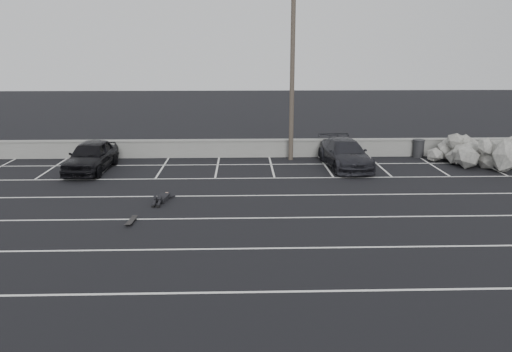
{
  "coord_description": "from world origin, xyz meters",
  "views": [
    {
      "loc": [
        -0.66,
        -15.27,
        6.47
      ],
      "look_at": [
        -0.04,
        5.62,
        1.0
      ],
      "focal_mm": 35.0,
      "sensor_mm": 36.0,
      "label": 1
    }
  ],
  "objects_px": {
    "utility_pole": "(292,73)",
    "trash_bin": "(418,148)",
    "riprap_pile": "(482,154)",
    "skateboard": "(131,221)",
    "person": "(164,195)",
    "car_left": "(91,156)",
    "car_right": "(345,154)"
  },
  "relations": [
    {
      "from": "person",
      "to": "skateboard",
      "type": "height_order",
      "value": "person"
    },
    {
      "from": "trash_bin",
      "to": "riprap_pile",
      "type": "xyz_separation_m",
      "value": [
        2.93,
        -1.94,
        0.08
      ]
    },
    {
      "from": "utility_pole",
      "to": "trash_bin",
      "type": "bearing_deg",
      "value": 2.98
    },
    {
      "from": "skateboard",
      "to": "trash_bin",
      "type": "bearing_deg",
      "value": 40.94
    },
    {
      "from": "riprap_pile",
      "to": "skateboard",
      "type": "relative_size",
      "value": 6.76
    },
    {
      "from": "utility_pole",
      "to": "trash_bin",
      "type": "distance_m",
      "value": 8.88
    },
    {
      "from": "car_left",
      "to": "car_right",
      "type": "xyz_separation_m",
      "value": [
        13.63,
        0.46,
        -0.06
      ]
    },
    {
      "from": "car_left",
      "to": "riprap_pile",
      "type": "bearing_deg",
      "value": 5.13
    },
    {
      "from": "person",
      "to": "skateboard",
      "type": "xyz_separation_m",
      "value": [
        -0.79,
        -2.88,
        -0.14
      ]
    },
    {
      "from": "person",
      "to": "trash_bin",
      "type": "bearing_deg",
      "value": 39.68
    },
    {
      "from": "person",
      "to": "skateboard",
      "type": "bearing_deg",
      "value": -95.84
    },
    {
      "from": "utility_pole",
      "to": "skateboard",
      "type": "xyz_separation_m",
      "value": [
        -7.06,
        -10.61,
        -4.91
      ]
    },
    {
      "from": "car_left",
      "to": "skateboard",
      "type": "height_order",
      "value": "car_left"
    },
    {
      "from": "car_right",
      "to": "trash_bin",
      "type": "bearing_deg",
      "value": 20.42
    },
    {
      "from": "utility_pole",
      "to": "person",
      "type": "relative_size",
      "value": 4.31
    },
    {
      "from": "skateboard",
      "to": "utility_pole",
      "type": "bearing_deg",
      "value": 60.54
    },
    {
      "from": "person",
      "to": "car_left",
      "type": "bearing_deg",
      "value": 140.21
    },
    {
      "from": "trash_bin",
      "to": "person",
      "type": "xyz_separation_m",
      "value": [
        -13.95,
        -8.13,
        -0.33
      ]
    },
    {
      "from": "car_left",
      "to": "utility_pole",
      "type": "bearing_deg",
      "value": 15.33
    },
    {
      "from": "utility_pole",
      "to": "trash_bin",
      "type": "relative_size",
      "value": 9.2
    },
    {
      "from": "utility_pole",
      "to": "riprap_pile",
      "type": "relative_size",
      "value": 1.69
    },
    {
      "from": "skateboard",
      "to": "car_right",
      "type": "bearing_deg",
      "value": 45.53
    },
    {
      "from": "utility_pole",
      "to": "car_left",
      "type": "bearing_deg",
      "value": -167.46
    },
    {
      "from": "car_left",
      "to": "skateboard",
      "type": "relative_size",
      "value": 5.5
    },
    {
      "from": "car_left",
      "to": "trash_bin",
      "type": "distance_m",
      "value": 18.75
    },
    {
      "from": "car_left",
      "to": "person",
      "type": "xyz_separation_m",
      "value": [
        4.59,
        -5.32,
        -0.59
      ]
    },
    {
      "from": "riprap_pile",
      "to": "person",
      "type": "distance_m",
      "value": 17.99
    },
    {
      "from": "person",
      "to": "skateboard",
      "type": "distance_m",
      "value": 2.99
    },
    {
      "from": "car_right",
      "to": "trash_bin",
      "type": "xyz_separation_m",
      "value": [
        4.9,
        2.35,
        -0.2
      ]
    },
    {
      "from": "riprap_pile",
      "to": "person",
      "type": "height_order",
      "value": "riprap_pile"
    },
    {
      "from": "utility_pole",
      "to": "riprap_pile",
      "type": "xyz_separation_m",
      "value": [
        10.61,
        -1.54,
        -4.37
      ]
    },
    {
      "from": "car_right",
      "to": "riprap_pile",
      "type": "relative_size",
      "value": 0.88
    }
  ]
}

